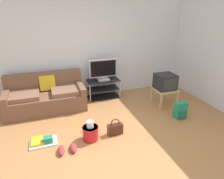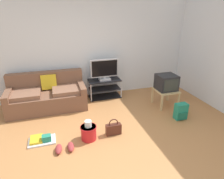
% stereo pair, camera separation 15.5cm
% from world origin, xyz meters
% --- Properties ---
extents(ground_plane, '(9.00, 9.80, 0.02)m').
position_xyz_m(ground_plane, '(0.00, 0.00, -0.01)').
color(ground_plane, '#B27542').
extents(wall_back, '(9.00, 0.10, 2.70)m').
position_xyz_m(wall_back, '(0.00, 2.45, 1.35)').
color(wall_back, silver).
rests_on(wall_back, ground_plane).
extents(wall_right, '(0.10, 3.60, 2.70)m').
position_xyz_m(wall_right, '(3.05, 0.84, 1.35)').
color(wall_right, silver).
rests_on(wall_right, ground_plane).
extents(couch, '(1.81, 0.86, 0.84)m').
position_xyz_m(couch, '(-0.94, 1.94, 0.32)').
color(couch, brown).
rests_on(couch, ground_plane).
extents(tv_stand, '(0.86, 0.43, 0.50)m').
position_xyz_m(tv_stand, '(0.57, 2.14, 0.25)').
color(tv_stand, black).
rests_on(tv_stand, ground_plane).
extents(flat_tv, '(0.74, 0.22, 0.57)m').
position_xyz_m(flat_tv, '(0.57, 2.11, 0.78)').
color(flat_tv, '#B2B2B7').
rests_on(flat_tv, tv_stand).
extents(side_table, '(0.52, 0.52, 0.43)m').
position_xyz_m(side_table, '(1.89, 1.18, 0.37)').
color(side_table, tan).
rests_on(side_table, ground_plane).
extents(crt_tv, '(0.46, 0.43, 0.37)m').
position_xyz_m(crt_tv, '(1.89, 1.20, 0.62)').
color(crt_tv, '#232326').
rests_on(crt_tv, side_table).
extents(backpack, '(0.27, 0.23, 0.37)m').
position_xyz_m(backpack, '(1.88, 0.50, 0.18)').
color(backpack, '#238466').
rests_on(backpack, ground_plane).
extents(handbag, '(0.30, 0.11, 0.34)m').
position_xyz_m(handbag, '(0.27, 0.37, 0.12)').
color(handbag, '#4C2319').
rests_on(handbag, ground_plane).
extents(cleaning_bucket, '(0.30, 0.30, 0.39)m').
position_xyz_m(cleaning_bucket, '(-0.22, 0.37, 0.16)').
color(cleaning_bucket, red).
rests_on(cleaning_bucket, ground_plane).
extents(sneakers_pair, '(0.34, 0.27, 0.09)m').
position_xyz_m(sneakers_pair, '(-0.68, 0.17, 0.04)').
color(sneakers_pair, '#993333').
rests_on(sneakers_pair, ground_plane).
extents(floor_tray, '(0.48, 0.33, 0.14)m').
position_xyz_m(floor_tray, '(-1.07, 0.53, 0.04)').
color(floor_tray, silver).
rests_on(floor_tray, ground_plane).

